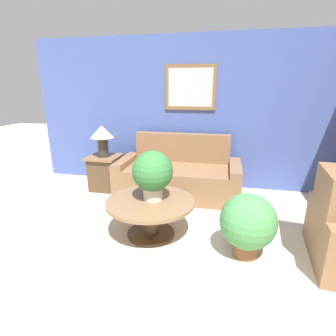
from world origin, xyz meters
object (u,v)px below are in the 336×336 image
(potted_plant_floor, at_px, (248,223))
(table_lamp, at_px, (102,135))
(side_table, at_px, (105,172))
(potted_plant_on_table, at_px, (153,173))
(couch_main, at_px, (179,176))
(coffee_table, at_px, (150,210))

(potted_plant_floor, bearing_deg, table_lamp, 147.20)
(side_table, distance_m, potted_plant_on_table, 1.84)
(couch_main, height_order, coffee_table, couch_main)
(potted_plant_floor, bearing_deg, potted_plant_on_table, 168.26)
(coffee_table, distance_m, table_lamp, 1.89)
(potted_plant_on_table, bearing_deg, couch_main, 86.65)
(coffee_table, bearing_deg, potted_plant_floor, -9.69)
(coffee_table, height_order, table_lamp, table_lamp)
(table_lamp, distance_m, potted_plant_floor, 2.83)
(side_table, height_order, table_lamp, table_lamp)
(side_table, height_order, potted_plant_floor, potted_plant_floor)
(couch_main, bearing_deg, side_table, -177.43)
(couch_main, bearing_deg, table_lamp, -177.43)
(couch_main, height_order, side_table, couch_main)
(couch_main, xyz_separation_m, potted_plant_on_table, (-0.08, -1.33, 0.48))
(couch_main, distance_m, potted_plant_on_table, 1.42)
(potted_plant_floor, bearing_deg, side_table, 147.20)
(table_lamp, relative_size, potted_plant_on_table, 0.90)
(potted_plant_floor, bearing_deg, coffee_table, 170.31)
(table_lamp, bearing_deg, potted_plant_on_table, -45.81)
(couch_main, height_order, table_lamp, table_lamp)
(table_lamp, bearing_deg, couch_main, 2.57)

